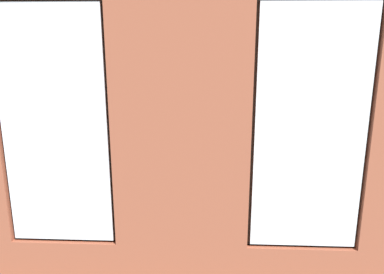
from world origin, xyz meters
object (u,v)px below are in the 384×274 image
object	(u,v)px
remote_black	(166,171)
potted_plant_corner_near_left	(309,131)
potted_plant_by_left_couch	(295,153)
potted_plant_foreground_right	(94,128)
couch_left	(342,194)
papasan_chair	(197,147)
cup_ceramic	(198,169)
potted_plant_near_tv	(55,169)
potted_plant_between_couches	(251,215)
tv_flatscreen	(48,138)
table_plant_small	(192,163)
media_console	(52,173)
potted_plant_mid_room_small	(247,161)
couch_by_window	(122,238)
coffee_table	(192,172)

from	to	relation	value
remote_black	potted_plant_corner_near_left	bearing A→B (deg)	-53.68
potted_plant_by_left_couch	potted_plant_foreground_right	bearing A→B (deg)	-15.07
couch_left	papasan_chair	size ratio (longest dim) A/B	2.00
cup_ceramic	papasan_chair	distance (m)	1.59
cup_ceramic	potted_plant_near_tv	distance (m)	2.25
potted_plant_between_couches	potted_plant_foreground_right	bearing A→B (deg)	-52.56
couch_left	potted_plant_near_tv	bearing A→B (deg)	-90.81
papasan_chair	potted_plant_corner_near_left	bearing A→B (deg)	-168.39
tv_flatscreen	papasan_chair	bearing A→B (deg)	-155.66
couch_left	papasan_chair	distance (m)	3.11
couch_left	cup_ceramic	bearing A→B (deg)	-106.32
table_plant_small	remote_black	xyz separation A→B (m)	(0.43, 0.13, -0.11)
remote_black	media_console	size ratio (longest dim) A/B	0.14
potted_plant_mid_room_small	couch_left	bearing A→B (deg)	134.09
tv_flatscreen	potted_plant_foreground_right	world-z (taller)	potted_plant_foreground_right
remote_black	couch_by_window	bearing A→B (deg)	172.31
cup_ceramic	potted_plant_by_left_couch	distance (m)	2.01
remote_black	potted_plant_between_couches	world-z (taller)	potted_plant_between_couches
coffee_table	table_plant_small	bearing A→B (deg)	40.60
remote_black	tv_flatscreen	distance (m)	2.23
papasan_chair	potted_plant_corner_near_left	distance (m)	2.49
couch_by_window	papasan_chair	distance (m)	3.66
papasan_chair	potted_plant_mid_room_small	size ratio (longest dim) A/B	1.69
potted_plant_near_tv	remote_black	bearing A→B (deg)	-157.39
cup_ceramic	potted_plant_by_left_couch	world-z (taller)	potted_plant_by_left_couch
potted_plant_corner_near_left	potted_plant_between_couches	bearing A→B (deg)	67.39
media_console	potted_plant_near_tv	world-z (taller)	potted_plant_near_tv
papasan_chair	potted_plant_between_couches	xyz separation A→B (m)	(-0.75, 3.52, 0.19)
potted_plant_corner_near_left	potted_plant_foreground_right	size ratio (longest dim) A/B	0.78
table_plant_small	potted_plant_foreground_right	size ratio (longest dim) A/B	0.16
couch_left	potted_plant_near_tv	world-z (taller)	potted_plant_near_tv
table_plant_small	potted_plant_foreground_right	bearing A→B (deg)	-40.06
potted_plant_foreground_right	cup_ceramic	bearing A→B (deg)	139.41
couch_left	papasan_chair	xyz separation A→B (m)	(2.27, -2.12, 0.10)
media_console	potted_plant_foreground_right	bearing A→B (deg)	-100.71
couch_left	media_console	bearing A→B (deg)	-103.42
couch_left	potted_plant_corner_near_left	xyz separation A→B (m)	(-0.15, -2.62, 0.37)
media_console	potted_plant_between_couches	distance (m)	4.11
papasan_chair	potted_plant_mid_room_small	distance (m)	1.24
potted_plant_near_tv	coffee_table	bearing A→B (deg)	-158.61
cup_ceramic	remote_black	size ratio (longest dim) A/B	0.58
potted_plant_near_tv	potted_plant_by_left_couch	size ratio (longest dim) A/B	1.79
coffee_table	potted_plant_by_left_couch	world-z (taller)	potted_plant_by_left_couch
couch_by_window	potted_plant_between_couches	size ratio (longest dim) A/B	1.94
couch_left	potted_plant_mid_room_small	bearing A→B (deg)	-138.43
remote_black	potted_plant_near_tv	size ratio (longest dim) A/B	0.12
potted_plant_foreground_right	potted_plant_mid_room_small	size ratio (longest dim) A/B	2.30
papasan_chair	couch_by_window	bearing A→B (deg)	78.35
table_plant_small	remote_black	size ratio (longest dim) A/B	1.31
potted_plant_near_tv	potted_plant_mid_room_small	bearing A→B (deg)	-154.01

